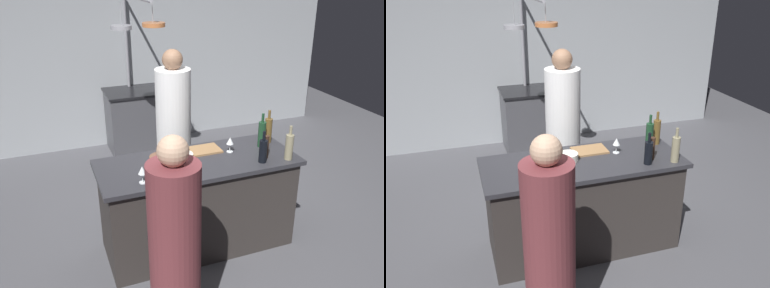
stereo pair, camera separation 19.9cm
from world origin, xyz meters
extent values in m
plane|color=#4C4C51|center=(0.00, 0.00, 0.00)|extent=(9.00, 9.00, 0.00)
cube|color=#9EA3A8|center=(0.00, 2.85, 1.30)|extent=(6.40, 0.16, 2.60)
cube|color=#332D2B|center=(0.00, 0.00, 0.43)|extent=(1.72, 0.66, 0.86)
cube|color=#2D2D33|center=(0.00, 0.00, 0.88)|extent=(1.80, 0.72, 0.04)
cube|color=#47474C|center=(0.00, 2.45, 0.43)|extent=(0.76, 0.60, 0.86)
cube|color=black|center=(0.00, 2.45, 0.88)|extent=(0.80, 0.64, 0.03)
cylinder|color=white|center=(0.04, 0.81, 0.77)|extent=(0.37, 0.37, 1.55)
sphere|color=#8C664C|center=(0.04, 0.81, 1.64)|extent=(0.21, 0.21, 0.21)
cylinder|color=#4C4C51|center=(-0.51, -0.62, 0.33)|extent=(0.06, 0.06, 0.62)
cylinder|color=black|center=(-0.51, -0.62, 0.66)|extent=(0.26, 0.26, 0.04)
cylinder|color=brown|center=(-0.56, -1.00, 0.71)|extent=(0.34, 0.34, 1.42)
sphere|color=#D8AD8C|center=(-0.56, -1.00, 1.51)|extent=(0.19, 0.19, 0.19)
cylinder|color=gray|center=(0.00, 2.70, 1.07)|extent=(0.04, 0.04, 2.15)
cylinder|color=gray|center=(-0.30, 1.52, 1.88)|extent=(0.23, 0.23, 0.04)
cylinder|color=gray|center=(-0.30, 1.49, 2.01)|extent=(0.01, 0.01, 0.27)
cylinder|color=#B26638|center=(0.05, 1.46, 1.90)|extent=(0.26, 0.26, 0.04)
cylinder|color=gray|center=(0.05, 1.49, 2.03)|extent=(0.01, 0.01, 0.25)
cube|color=#997047|center=(0.12, 0.18, 0.91)|extent=(0.32, 0.22, 0.02)
cylinder|color=#382319|center=(0.59, -0.16, 1.01)|extent=(0.05, 0.05, 0.21)
cylinder|color=brown|center=(0.80, 0.15, 1.02)|extent=(0.07, 0.07, 0.24)
cylinder|color=brown|center=(0.80, 0.15, 1.18)|extent=(0.03, 0.03, 0.08)
cylinder|color=#193D23|center=(0.68, 0.08, 1.02)|extent=(0.07, 0.07, 0.25)
cylinder|color=#193D23|center=(0.68, 0.08, 1.19)|extent=(0.03, 0.03, 0.08)
cylinder|color=gray|center=(0.77, -0.26, 1.02)|extent=(0.07, 0.07, 0.23)
cylinder|color=gray|center=(0.77, -0.26, 1.17)|extent=(0.03, 0.03, 0.08)
cylinder|color=black|center=(0.52, -0.23, 1.00)|extent=(0.07, 0.07, 0.21)
cylinder|color=black|center=(0.52, -0.23, 1.15)|extent=(0.03, 0.03, 0.08)
cylinder|color=silver|center=(-0.31, -0.14, 0.90)|extent=(0.06, 0.06, 0.01)
cylinder|color=silver|center=(-0.31, -0.14, 0.94)|extent=(0.01, 0.01, 0.07)
cone|color=silver|center=(-0.31, -0.14, 1.01)|extent=(0.07, 0.07, 0.06)
cylinder|color=silver|center=(0.34, 0.07, 0.90)|extent=(0.06, 0.06, 0.01)
cylinder|color=silver|center=(0.34, 0.07, 0.94)|extent=(0.01, 0.01, 0.07)
cone|color=silver|center=(0.34, 0.07, 1.01)|extent=(0.07, 0.07, 0.06)
cylinder|color=silver|center=(-0.56, -0.22, 0.90)|extent=(0.06, 0.06, 0.01)
cylinder|color=silver|center=(-0.56, -0.22, 0.94)|extent=(0.01, 0.01, 0.07)
cone|color=silver|center=(-0.56, -0.22, 1.01)|extent=(0.07, 0.07, 0.06)
cylinder|color=brown|center=(-0.32, 0.08, 0.93)|extent=(0.20, 0.20, 0.06)
cylinder|color=silver|center=(-0.13, 0.04, 0.94)|extent=(0.17, 0.17, 0.07)
camera|label=1|loc=(-1.23, -3.05, 2.48)|focal=38.28mm
camera|label=2|loc=(-1.04, -3.11, 2.48)|focal=38.28mm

